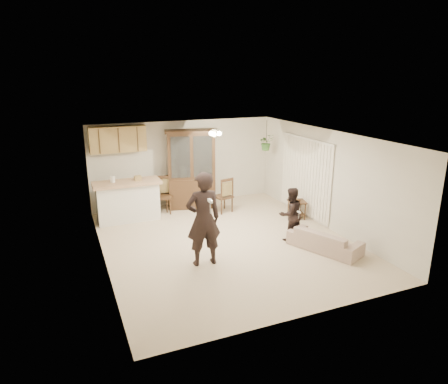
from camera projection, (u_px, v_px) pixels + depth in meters
name	position (u px, v px, depth m)	size (l,w,h in m)	color
floor	(226.00, 242.00, 9.38)	(6.50, 6.50, 0.00)	#BBAB8D
ceiling	(226.00, 136.00, 8.67)	(5.50, 6.50, 0.02)	white
wall_back	(184.00, 163.00, 11.90)	(5.50, 0.02, 2.50)	beige
wall_front	(308.00, 246.00, 6.15)	(5.50, 0.02, 2.50)	beige
wall_left	(100.00, 206.00, 8.01)	(0.02, 6.50, 2.50)	beige
wall_right	(327.00, 179.00, 10.04)	(0.02, 6.50, 2.50)	beige
breakfast_bar	(128.00, 203.00, 10.64)	(1.60, 0.55, 1.00)	white
bar_top	(127.00, 183.00, 10.48)	(1.75, 0.70, 0.08)	tan
upper_cabinets	(118.00, 139.00, 10.80)	(1.50, 0.34, 0.70)	olive
vertical_blinds	(305.00, 177.00, 10.86)	(0.06, 2.30, 2.10)	white
ceiling_fixture	(215.00, 133.00, 9.83)	(0.36, 0.36, 0.20)	#FDF0BE
hanging_plant	(266.00, 142.00, 11.82)	(0.43, 0.37, 0.48)	#2C5823
plant_cord	(267.00, 131.00, 11.73)	(0.01, 0.01, 0.65)	#29241E
sofa	(325.00, 235.00, 8.87)	(1.87, 0.73, 0.73)	beige
adult	(203.00, 223.00, 8.07)	(0.66, 0.43, 1.80)	black
child	(291.00, 213.00, 9.35)	(0.66, 0.51, 1.35)	black
china_hutch	(191.00, 170.00, 11.55)	(1.54, 0.88, 2.28)	#352213
side_table	(297.00, 209.00, 10.87)	(0.55, 0.55, 0.55)	#352213
chair_bar	(168.00, 201.00, 11.55)	(0.57, 0.57, 0.98)	#352213
chair_hutch_left	(164.00, 203.00, 11.32)	(0.57, 0.57, 1.03)	#352213
chair_hutch_right	(223.00, 202.00, 11.38)	(0.54, 0.54, 1.02)	#352213
controller_adult	(210.00, 201.00, 7.48)	(0.05, 0.17, 0.05)	white
controller_child	(299.00, 212.00, 9.06)	(0.03, 0.11, 0.03)	white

